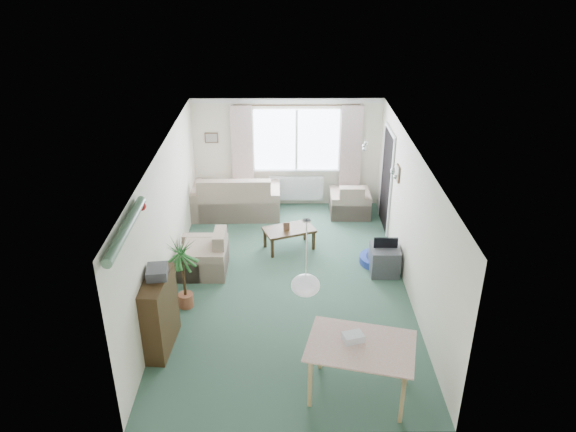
{
  "coord_description": "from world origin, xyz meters",
  "views": [
    {
      "loc": [
        -0.06,
        -8.13,
        5.34
      ],
      "look_at": [
        0.0,
        0.3,
        1.15
      ],
      "focal_mm": 35.0,
      "sensor_mm": 36.0,
      "label": 1
    }
  ],
  "objects_px": {
    "bookshelf": "(159,314)",
    "dining_table": "(359,370)",
    "pet_bed": "(378,259)",
    "sofa": "(236,194)",
    "armchair_corner": "(350,198)",
    "houseplant": "(183,274)",
    "armchair_left": "(203,251)",
    "coffee_table": "(289,238)",
    "tv_cube": "(384,260)"
  },
  "relations": [
    {
      "from": "sofa",
      "to": "bookshelf",
      "type": "distance_m",
      "value": 4.44
    },
    {
      "from": "houseplant",
      "to": "sofa",
      "type": "bearing_deg",
      "value": 80.7
    },
    {
      "from": "sofa",
      "to": "bookshelf",
      "type": "xyz_separation_m",
      "value": [
        -0.75,
        -4.38,
        0.1
      ]
    },
    {
      "from": "bookshelf",
      "to": "dining_table",
      "type": "relative_size",
      "value": 0.92
    },
    {
      "from": "tv_cube",
      "to": "sofa",
      "type": "bearing_deg",
      "value": 140.38
    },
    {
      "from": "tv_cube",
      "to": "houseplant",
      "type": "bearing_deg",
      "value": -162.36
    },
    {
      "from": "sofa",
      "to": "bookshelf",
      "type": "relative_size",
      "value": 1.64
    },
    {
      "from": "houseplant",
      "to": "tv_cube",
      "type": "xyz_separation_m",
      "value": [
        3.35,
        1.01,
        -0.36
      ]
    },
    {
      "from": "armchair_corner",
      "to": "houseplant",
      "type": "bearing_deg",
      "value": 49.27
    },
    {
      "from": "bookshelf",
      "to": "pet_bed",
      "type": "height_order",
      "value": "bookshelf"
    },
    {
      "from": "bookshelf",
      "to": "coffee_table",
      "type": "bearing_deg",
      "value": 61.07
    },
    {
      "from": "armchair_corner",
      "to": "armchair_left",
      "type": "xyz_separation_m",
      "value": [
        -2.84,
        -2.29,
        0.02
      ]
    },
    {
      "from": "sofa",
      "to": "coffee_table",
      "type": "distance_m",
      "value": 1.9
    },
    {
      "from": "bookshelf",
      "to": "dining_table",
      "type": "bearing_deg",
      "value": -15.4
    },
    {
      "from": "houseplant",
      "to": "tv_cube",
      "type": "height_order",
      "value": "houseplant"
    },
    {
      "from": "armchair_corner",
      "to": "armchair_left",
      "type": "distance_m",
      "value": 3.64
    },
    {
      "from": "armchair_left",
      "to": "pet_bed",
      "type": "height_order",
      "value": "armchair_left"
    },
    {
      "from": "sofa",
      "to": "dining_table",
      "type": "xyz_separation_m",
      "value": [
        1.99,
        -5.35,
        -0.08
      ]
    },
    {
      "from": "tv_cube",
      "to": "coffee_table",
      "type": "bearing_deg",
      "value": 153.49
    },
    {
      "from": "bookshelf",
      "to": "houseplant",
      "type": "distance_m",
      "value": 1.0
    },
    {
      "from": "sofa",
      "to": "armchair_left",
      "type": "bearing_deg",
      "value": 79.31
    },
    {
      "from": "coffee_table",
      "to": "tv_cube",
      "type": "relative_size",
      "value": 1.7
    },
    {
      "from": "armchair_corner",
      "to": "houseplant",
      "type": "relative_size",
      "value": 0.69
    },
    {
      "from": "coffee_table",
      "to": "houseplant",
      "type": "bearing_deg",
      "value": -131.8
    },
    {
      "from": "pet_bed",
      "to": "armchair_left",
      "type": "bearing_deg",
      "value": -175.58
    },
    {
      "from": "armchair_corner",
      "to": "houseplant",
      "type": "xyz_separation_m",
      "value": [
        -2.99,
        -3.37,
        0.23
      ]
    },
    {
      "from": "armchair_left",
      "to": "tv_cube",
      "type": "relative_size",
      "value": 1.59
    },
    {
      "from": "armchair_left",
      "to": "tv_cube",
      "type": "distance_m",
      "value": 3.2
    },
    {
      "from": "armchair_left",
      "to": "houseplant",
      "type": "xyz_separation_m",
      "value": [
        -0.15,
        -1.08,
        0.22
      ]
    },
    {
      "from": "sofa",
      "to": "armchair_corner",
      "type": "height_order",
      "value": "sofa"
    },
    {
      "from": "houseplant",
      "to": "coffee_table",
      "type": "bearing_deg",
      "value": 48.2
    },
    {
      "from": "tv_cube",
      "to": "pet_bed",
      "type": "distance_m",
      "value": 0.36
    },
    {
      "from": "armchair_corner",
      "to": "dining_table",
      "type": "relative_size",
      "value": 0.68
    },
    {
      "from": "sofa",
      "to": "coffee_table",
      "type": "xyz_separation_m",
      "value": [
        1.12,
        -1.52,
        -0.26
      ]
    },
    {
      "from": "armchair_corner",
      "to": "bookshelf",
      "type": "distance_m",
      "value": 5.39
    },
    {
      "from": "houseplant",
      "to": "dining_table",
      "type": "xyz_separation_m",
      "value": [
        2.54,
        -1.96,
        -0.22
      ]
    },
    {
      "from": "dining_table",
      "to": "pet_bed",
      "type": "distance_m",
      "value": 3.38
    },
    {
      "from": "armchair_corner",
      "to": "pet_bed",
      "type": "height_order",
      "value": "armchair_corner"
    },
    {
      "from": "houseplant",
      "to": "armchair_left",
      "type": "bearing_deg",
      "value": 82.11
    },
    {
      "from": "armchair_left",
      "to": "pet_bed",
      "type": "relative_size",
      "value": 1.29
    },
    {
      "from": "armchair_corner",
      "to": "coffee_table",
      "type": "xyz_separation_m",
      "value": [
        -1.31,
        -1.49,
        -0.16
      ]
    },
    {
      "from": "sofa",
      "to": "armchair_corner",
      "type": "xyz_separation_m",
      "value": [
        2.43,
        -0.02,
        -0.09
      ]
    },
    {
      "from": "sofa",
      "to": "tv_cube",
      "type": "bearing_deg",
      "value": 138.83
    },
    {
      "from": "armchair_corner",
      "to": "tv_cube",
      "type": "distance_m",
      "value": 2.39
    },
    {
      "from": "sofa",
      "to": "armchair_left",
      "type": "height_order",
      "value": "sofa"
    },
    {
      "from": "pet_bed",
      "to": "dining_table",
      "type": "bearing_deg",
      "value": -103.01
    },
    {
      "from": "pet_bed",
      "to": "armchair_corner",
      "type": "bearing_deg",
      "value": 98.74
    },
    {
      "from": "pet_bed",
      "to": "tv_cube",
      "type": "bearing_deg",
      "value": -80.9
    },
    {
      "from": "coffee_table",
      "to": "houseplant",
      "type": "height_order",
      "value": "houseplant"
    },
    {
      "from": "bookshelf",
      "to": "dining_table",
      "type": "xyz_separation_m",
      "value": [
        2.73,
        -0.97,
        -0.18
      ]
    }
  ]
}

